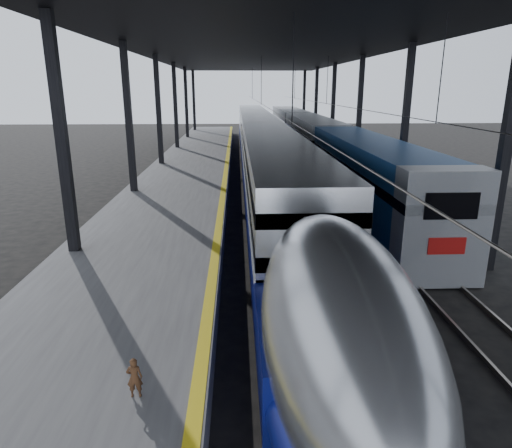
{
  "coord_description": "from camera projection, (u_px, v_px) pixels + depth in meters",
  "views": [
    {
      "loc": [
        0.11,
        -10.82,
        6.62
      ],
      "look_at": [
        0.75,
        4.65,
        2.0
      ],
      "focal_mm": 32.0,
      "sensor_mm": 36.0,
      "label": 1
    }
  ],
  "objects": [
    {
      "name": "ground",
      "position": [
        235.0,
        345.0,
        12.25
      ],
      "size": [
        160.0,
        160.0,
        0.0
      ],
      "primitive_type": "plane",
      "color": "black",
      "rests_on": "ground"
    },
    {
      "name": "rails",
      "position": [
        301.0,
        187.0,
        31.55
      ],
      "size": [
        6.52,
        80.0,
        0.16
      ],
      "color": "slate",
      "rests_on": "ground"
    },
    {
      "name": "tgv_train",
      "position": [
        261.0,
        151.0,
        35.14
      ],
      "size": [
        3.0,
        65.2,
        4.3
      ],
      "color": "#ACAFB3",
      "rests_on": "ground"
    },
    {
      "name": "second_train",
      "position": [
        313.0,
        141.0,
        41.07
      ],
      "size": [
        2.98,
        56.05,
        4.11
      ],
      "color": "navy",
      "rests_on": "ground"
    },
    {
      "name": "child",
      "position": [
        134.0,
        378.0,
        8.55
      ],
      "size": [
        0.31,
        0.21,
        0.82
      ],
      "primitive_type": "imported",
      "rotation": [
        0.0,
        0.0,
        3.21
      ],
      "color": "#432816",
      "rests_on": "platform"
    },
    {
      "name": "canopy",
      "position": [
        264.0,
        47.0,
        28.87
      ],
      "size": [
        18.0,
        75.0,
        9.47
      ],
      "color": "black",
      "rests_on": "ground"
    },
    {
      "name": "platform",
      "position": [
        184.0,
        182.0,
        31.11
      ],
      "size": [
        6.0,
        80.0,
        1.0
      ],
      "primitive_type": "cube",
      "color": "#4C4C4F",
      "rests_on": "ground"
    },
    {
      "name": "yellow_strip",
      "position": [
        225.0,
        174.0,
        31.08
      ],
      "size": [
        0.3,
        80.0,
        0.01
      ],
      "primitive_type": "cube",
      "color": "yellow",
      "rests_on": "platform"
    }
  ]
}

